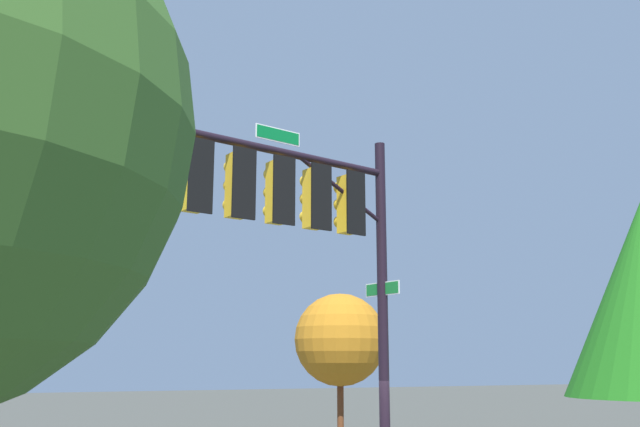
% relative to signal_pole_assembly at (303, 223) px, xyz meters
% --- Properties ---
extents(signal_pole_assembly, '(4.53, 1.72, 7.14)m').
position_rel_signal_pole_assembly_xyz_m(signal_pole_assembly, '(0.00, 0.00, 0.00)').
color(signal_pole_assembly, black).
rests_on(signal_pole_assembly, ground_plane).
extents(tree_mid, '(3.44, 3.44, 5.38)m').
position_rel_signal_pole_assembly_xyz_m(tree_mid, '(-6.56, -12.64, -1.63)').
color(tree_mid, brown).
rests_on(tree_mid, ground_plane).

